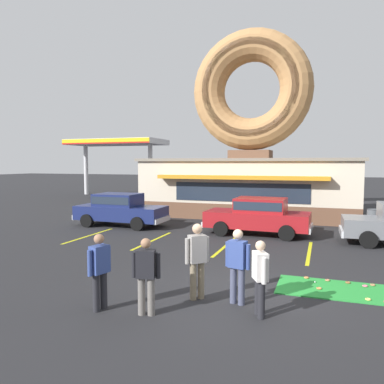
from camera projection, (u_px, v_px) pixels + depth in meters
name	position (u px, v px, depth m)	size (l,w,h in m)	color
ground_plane	(235.00, 295.00, 8.80)	(160.00, 160.00, 0.00)	#232326
donut_shop_building	(250.00, 152.00, 22.37)	(12.30, 6.75, 10.96)	brown
putting_mat	(359.00, 292.00, 8.98)	(3.85, 1.51, 0.03)	green
mini_donut_near_right	(327.00, 280.00, 9.78)	(0.13, 0.13, 0.04)	#A5724C
mini_donut_mid_centre	(306.00, 278.00, 10.00)	(0.13, 0.13, 0.04)	#D17F47
mini_donut_mid_right	(365.00, 286.00, 9.33)	(0.13, 0.13, 0.04)	#D8667F
mini_donut_far_left	(319.00, 288.00, 9.15)	(0.13, 0.13, 0.04)	#D17F47
mini_donut_far_centre	(348.00, 282.00, 9.59)	(0.13, 0.13, 0.04)	brown
mini_donut_far_right	(368.00, 299.00, 8.41)	(0.13, 0.13, 0.04)	#E5C666
mini_donut_extra	(373.00, 285.00, 9.41)	(0.13, 0.13, 0.04)	#A5724C
golf_ball	(315.00, 282.00, 9.62)	(0.04, 0.04, 0.04)	white
car_red	(258.00, 215.00, 16.16)	(4.61, 2.08, 1.60)	maroon
car_navy	(120.00, 208.00, 18.43)	(4.56, 1.98, 1.60)	navy
pedestrian_blue_sweater_man	(260.00, 275.00, 7.52)	(0.39, 0.54, 1.56)	#232328
pedestrian_hooded_kid	(197.00, 257.00, 8.49)	(0.46, 0.44, 1.74)	#7F7056
pedestrian_leather_jacket_man	(238.00, 263.00, 8.20)	(0.58, 0.33, 1.67)	#474C66
pedestrian_clipboard_woman	(100.00, 268.00, 7.86)	(0.34, 0.57, 1.63)	#232328
pedestrian_beanie_man	(146.00, 273.00, 7.60)	(0.58, 0.32, 1.59)	slate
trash_bin	(373.00, 219.00, 17.36)	(0.57, 0.57, 0.97)	#51565B
gas_station_canopy	(117.00, 144.00, 35.44)	(9.00, 4.46, 5.30)	silver
parking_stripe_far_left	(89.00, 236.00, 15.99)	(0.12, 3.60, 0.01)	yellow
parking_stripe_left	(153.00, 240.00, 14.99)	(0.12, 3.60, 0.01)	yellow
parking_stripe_mid_left	(225.00, 246.00, 14.00)	(0.12, 3.60, 0.01)	yellow
parking_stripe_centre	(309.00, 252.00, 13.00)	(0.12, 3.60, 0.01)	yellow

